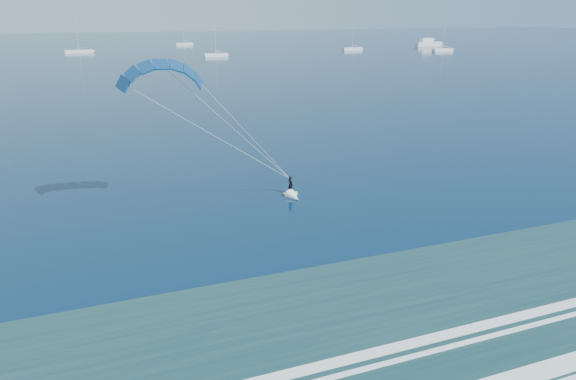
% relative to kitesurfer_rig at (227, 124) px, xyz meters
% --- Properties ---
extents(kitesurfer_rig, '(16.60, 4.19, 13.83)m').
position_rel_kitesurfer_rig_xyz_m(kitesurfer_rig, '(0.00, 0.00, 0.00)').
color(kitesurfer_rig, '#C7F41C').
rests_on(kitesurfer_rig, ground).
extents(motor_yacht, '(13.77, 3.67, 5.85)m').
position_rel_kitesurfer_rig_xyz_m(motor_yacht, '(145.82, 179.22, -5.83)').
color(motor_yacht, white).
rests_on(motor_yacht, ground).
extents(sailboat_2, '(10.85, 2.40, 14.33)m').
position_rel_kitesurfer_rig_xyz_m(sailboat_2, '(-14.10, 192.69, -6.63)').
color(sailboat_2, white).
rests_on(sailboat_2, ground).
extents(sailboat_3, '(8.70, 2.40, 12.07)m').
position_rel_kitesurfer_rig_xyz_m(sailboat_3, '(34.39, 155.11, -6.64)').
color(sailboat_3, white).
rests_on(sailboat_3, ground).
extents(sailboat_4, '(8.25, 2.40, 11.28)m').
position_rel_kitesurfer_rig_xyz_m(sailboat_4, '(34.94, 228.13, -6.65)').
color(sailboat_4, white).
rests_on(sailboat_4, ground).
extents(sailboat_5, '(8.87, 2.40, 12.09)m').
position_rel_kitesurfer_rig_xyz_m(sailboat_5, '(97.87, 166.50, -6.65)').
color(sailboat_5, white).
rests_on(sailboat_5, ground).
extents(sailboat_6, '(9.28, 2.40, 12.49)m').
position_rel_kitesurfer_rig_xyz_m(sailboat_6, '(131.43, 147.93, -6.64)').
color(sailboat_6, white).
rests_on(sailboat_6, ground).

